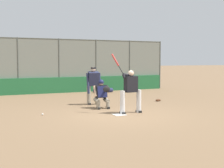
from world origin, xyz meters
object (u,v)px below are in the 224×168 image
object	(u,v)px
batter_at_plate	(130,90)
fielding_glove_on_dirt	(158,100)
umpire_home	(93,84)
equipment_bag_dugout_side	(103,90)
catcher_behind_plate	(102,93)
baseball_loose	(42,114)

from	to	relation	value
batter_at_plate	fielding_glove_on_dirt	world-z (taller)	batter_at_plate
umpire_home	fielding_glove_on_dirt	bearing A→B (deg)	179.06
equipment_bag_dugout_side	fielding_glove_on_dirt	bearing A→B (deg)	100.21
catcher_behind_plate	umpire_home	world-z (taller)	umpire_home
batter_at_plate	fielding_glove_on_dirt	bearing A→B (deg)	-143.42
batter_at_plate	catcher_behind_plate	world-z (taller)	batter_at_plate
equipment_bag_dugout_side	catcher_behind_plate	bearing A→B (deg)	66.70
catcher_behind_plate	baseball_loose	size ratio (longest dim) A/B	16.07
baseball_loose	equipment_bag_dugout_side	distance (m)	8.09
batter_at_plate	equipment_bag_dugout_side	world-z (taller)	batter_at_plate
catcher_behind_plate	equipment_bag_dugout_side	xyz separation A→B (m)	(-2.47, -5.72, -0.48)
catcher_behind_plate	fielding_glove_on_dirt	size ratio (longest dim) A/B	4.17
catcher_behind_plate	baseball_loose	bearing A→B (deg)	17.87
fielding_glove_on_dirt	batter_at_plate	bearing A→B (deg)	41.21
umpire_home	baseball_loose	bearing A→B (deg)	37.12
batter_at_plate	umpire_home	world-z (taller)	batter_at_plate
catcher_behind_plate	fielding_glove_on_dirt	bearing A→B (deg)	-159.92
umpire_home	equipment_bag_dugout_side	world-z (taller)	umpire_home
equipment_bag_dugout_side	baseball_loose	bearing A→B (deg)	51.50
fielding_glove_on_dirt	baseball_loose	xyz separation A→B (m)	(5.90, 1.54, -0.01)
fielding_glove_on_dirt	equipment_bag_dugout_side	size ratio (longest dim) A/B	0.21
umpire_home	baseball_loose	size ratio (longest dim) A/B	22.72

